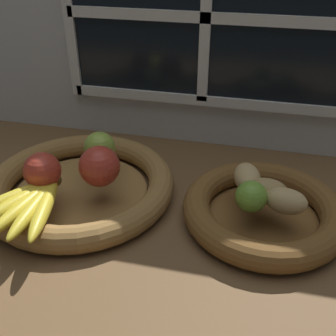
# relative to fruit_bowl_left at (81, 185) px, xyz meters

# --- Properties ---
(ground_plane) EXTENTS (1.40, 0.90, 0.03)m
(ground_plane) POSITION_rel_fruit_bowl_left_xyz_m (0.21, -0.00, -0.04)
(ground_plane) COLOR brown
(back_wall) EXTENTS (1.40, 0.05, 0.55)m
(back_wall) POSITION_rel_fruit_bowl_left_xyz_m (0.21, 0.30, 0.26)
(back_wall) COLOR silver
(back_wall) RESTS_ON ground_plane
(fruit_bowl_left) EXTENTS (0.39, 0.39, 0.05)m
(fruit_bowl_left) POSITION_rel_fruit_bowl_left_xyz_m (0.00, 0.00, 0.00)
(fruit_bowl_left) COLOR olive
(fruit_bowl_left) RESTS_ON ground_plane
(fruit_bowl_right) EXTENTS (0.31, 0.31, 0.05)m
(fruit_bowl_right) POSITION_rel_fruit_bowl_left_xyz_m (0.37, -0.00, 0.00)
(fruit_bowl_right) COLOR brown
(fruit_bowl_right) RESTS_ON ground_plane
(apple_red_right) EXTENTS (0.08, 0.08, 0.08)m
(apple_red_right) POSITION_rel_fruit_bowl_left_xyz_m (0.06, -0.02, 0.07)
(apple_red_right) COLOR #B73828
(apple_red_right) RESTS_ON fruit_bowl_left
(apple_red_front) EXTENTS (0.07, 0.07, 0.07)m
(apple_red_front) POSITION_rel_fruit_bowl_left_xyz_m (-0.05, -0.06, 0.06)
(apple_red_front) COLOR #B73828
(apple_red_front) RESTS_ON fruit_bowl_left
(apple_green_back) EXTENTS (0.07, 0.07, 0.07)m
(apple_green_back) POSITION_rel_fruit_bowl_left_xyz_m (0.02, 0.06, 0.06)
(apple_green_back) COLOR #8CAD3D
(apple_green_back) RESTS_ON fruit_bowl_left
(banana_bunch_front) EXTENTS (0.16, 0.19, 0.03)m
(banana_bunch_front) POSITION_rel_fruit_bowl_left_xyz_m (-0.04, -0.13, 0.04)
(banana_bunch_front) COLOR yellow
(banana_bunch_front) RESTS_ON fruit_bowl_left
(potato_small) EXTENTS (0.08, 0.06, 0.05)m
(potato_small) POSITION_rel_fruit_bowl_left_xyz_m (0.40, -0.03, 0.05)
(potato_small) COLOR tan
(potato_small) RESTS_ON fruit_bowl_right
(potato_oblong) EXTENTS (0.07, 0.09, 0.04)m
(potato_oblong) POSITION_rel_fruit_bowl_left_xyz_m (0.33, 0.03, 0.05)
(potato_oblong) COLOR tan
(potato_oblong) RESTS_ON fruit_bowl_right
(potato_large) EXTENTS (0.08, 0.05, 0.04)m
(potato_large) POSITION_rel_fruit_bowl_left_xyz_m (0.37, -0.00, 0.05)
(potato_large) COLOR #A38451
(potato_large) RESTS_ON fruit_bowl_right
(lime_near) EXTENTS (0.06, 0.06, 0.06)m
(lime_near) POSITION_rel_fruit_bowl_left_xyz_m (0.34, -0.04, 0.06)
(lime_near) COLOR #6B9E33
(lime_near) RESTS_ON fruit_bowl_right
(chili_pepper) EXTENTS (0.10, 0.05, 0.02)m
(chili_pepper) POSITION_rel_fruit_bowl_left_xyz_m (0.38, 0.01, 0.04)
(chili_pepper) COLOR red
(chili_pepper) RESTS_ON fruit_bowl_right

